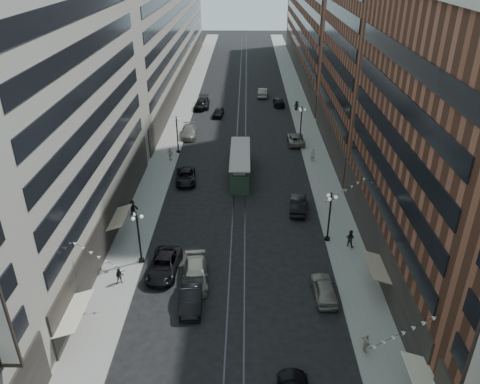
# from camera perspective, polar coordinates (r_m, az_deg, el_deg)

# --- Properties ---
(ground) EXTENTS (220.00, 220.00, 0.00)m
(ground) POSITION_cam_1_polar(r_m,az_deg,el_deg) (73.68, 0.14, 6.23)
(ground) COLOR black
(ground) RESTS_ON ground
(sidewalk_west) EXTENTS (4.00, 180.00, 0.15)m
(sidewalk_west) POSITION_cam_1_polar(r_m,az_deg,el_deg) (83.87, -7.40, 8.76)
(sidewalk_west) COLOR gray
(sidewalk_west) RESTS_ON ground
(sidewalk_east) EXTENTS (4.00, 180.00, 0.15)m
(sidewalk_east) POSITION_cam_1_polar(r_m,az_deg,el_deg) (83.67, 7.86, 8.68)
(sidewalk_east) COLOR gray
(sidewalk_east) RESTS_ON ground
(rail_west) EXTENTS (0.12, 180.00, 0.02)m
(rail_west) POSITION_cam_1_polar(r_m,az_deg,el_deg) (83.08, -0.27, 8.76)
(rail_west) COLOR #2D2D33
(rail_west) RESTS_ON ground
(rail_east) EXTENTS (0.12, 180.00, 0.02)m
(rail_east) POSITION_cam_1_polar(r_m,az_deg,el_deg) (83.06, 0.71, 8.75)
(rail_east) COLOR #2D2D33
(rail_east) RESTS_ON ground
(building_west_mid) EXTENTS (8.00, 36.00, 28.00)m
(building_west_mid) POSITION_cam_1_polar(r_m,az_deg,el_deg) (47.03, -21.77, 9.74)
(building_west_mid) COLOR gray
(building_west_mid) RESTS_ON ground
(building_west_far) EXTENTS (8.00, 90.00, 26.00)m
(building_west_far) POSITION_cam_1_polar(r_m,az_deg,el_deg) (106.99, -9.34, 19.85)
(building_west_far) COLOR gray
(building_west_far) RESTS_ON ground
(building_east_mid) EXTENTS (8.00, 30.00, 24.00)m
(building_east_mid) POSITION_cam_1_polar(r_m,az_deg,el_deg) (42.72, 23.16, 4.90)
(building_east_mid) COLOR brown
(building_east_mid) RESTS_ON ground
(building_east_tower) EXTENTS (8.00, 26.00, 42.00)m
(building_east_tower) POSITION_cam_1_polar(r_m,az_deg,el_deg) (66.85, 15.99, 21.61)
(building_east_tower) COLOR brown
(building_east_tower) RESTS_ON ground
(building_east_far) EXTENTS (8.00, 72.00, 24.00)m
(building_east_far) POSITION_cam_1_polar(r_m,az_deg,el_deg) (115.70, 9.41, 19.91)
(building_east_far) COLOR brown
(building_east_far) RESTS_ON ground
(lamppost_sw_far) EXTENTS (1.03, 1.14, 5.52)m
(lamppost_sw_far) POSITION_cam_1_polar(r_m,az_deg,el_deg) (44.78, -12.24, -5.21)
(lamppost_sw_far) COLOR black
(lamppost_sw_far) RESTS_ON sidewalk_west
(lamppost_sw_mid) EXTENTS (1.03, 1.14, 5.52)m
(lamppost_sw_mid) POSITION_cam_1_polar(r_m,az_deg,el_deg) (68.63, -7.67, 7.09)
(lamppost_sw_mid) COLOR black
(lamppost_sw_mid) RESTS_ON sidewalk_west
(lamppost_se_far) EXTENTS (1.03, 1.14, 5.52)m
(lamppost_se_far) POSITION_cam_1_polar(r_m,az_deg,el_deg) (47.82, 10.86, -2.79)
(lamppost_se_far) COLOR black
(lamppost_se_far) RESTS_ON sidewalk_east
(lamppost_se_mid) EXTENTS (1.03, 1.14, 5.52)m
(lamppost_se_mid) POSITION_cam_1_polar(r_m,az_deg,el_deg) (73.09, 7.45, 8.40)
(lamppost_se_mid) COLOR black
(lamppost_se_mid) RESTS_ON sidewalk_east
(streetcar) EXTENTS (2.58, 11.65, 3.22)m
(streetcar) POSITION_cam_1_polar(r_m,az_deg,el_deg) (61.71, 0.01, 3.31)
(streetcar) COLOR #263D2B
(streetcar) RESTS_ON ground
(car_2) EXTENTS (3.04, 5.93, 1.60)m
(car_2) POSITION_cam_1_polar(r_m,az_deg,el_deg) (44.44, -9.27, -8.79)
(car_2) COLOR black
(car_2) RESTS_ON ground
(car_4) EXTENTS (2.03, 4.72, 1.59)m
(car_4) POSITION_cam_1_polar(r_m,az_deg,el_deg) (41.84, 10.22, -11.54)
(car_4) COLOR slate
(car_4) RESTS_ON ground
(car_5) EXTENTS (1.96, 5.12, 1.67)m
(car_5) POSITION_cam_1_polar(r_m,az_deg,el_deg) (40.58, -5.92, -12.55)
(car_5) COLOR black
(car_5) RESTS_ON ground
(pedestrian_2) EXTENTS (0.84, 0.61, 1.56)m
(pedestrian_2) POSITION_cam_1_polar(r_m,az_deg,el_deg) (43.70, -14.46, -9.90)
(pedestrian_2) COLOR black
(pedestrian_2) RESTS_ON sidewalk_west
(pedestrian_4) EXTENTS (0.80, 1.07, 1.67)m
(pedestrian_4) POSITION_cam_1_polar(r_m,az_deg,el_deg) (37.50, 15.09, -17.36)
(pedestrian_4) COLOR beige
(pedestrian_4) RESTS_ON sidewalk_east
(car_7) EXTENTS (3.06, 5.62, 1.49)m
(car_7) POSITION_cam_1_polar(r_m,az_deg,el_deg) (60.65, -6.64, 1.89)
(car_7) COLOR black
(car_7) RESTS_ON ground
(car_8) EXTENTS (2.66, 5.71, 1.61)m
(car_8) POSITION_cam_1_polar(r_m,az_deg,el_deg) (75.67, -6.27, 7.30)
(car_8) COLOR slate
(car_8) RESTS_ON ground
(car_9) EXTENTS (2.39, 5.09, 1.68)m
(car_9) POSITION_cam_1_polar(r_m,az_deg,el_deg) (89.39, -4.86, 10.60)
(car_9) COLOR black
(car_9) RESTS_ON ground
(car_10) EXTENTS (2.42, 5.23, 1.66)m
(car_10) POSITION_cam_1_polar(r_m,az_deg,el_deg) (53.95, 7.12, -1.51)
(car_10) COLOR black
(car_10) RESTS_ON ground
(car_11) EXTENTS (2.48, 5.33, 1.48)m
(car_11) POSITION_cam_1_polar(r_m,az_deg,el_deg) (73.00, 6.78, 6.44)
(car_11) COLOR #66645B
(car_11) RESTS_ON ground
(car_12) EXTENTS (2.14, 4.98, 1.43)m
(car_12) POSITION_cam_1_polar(r_m,az_deg,el_deg) (91.44, 4.74, 10.91)
(car_12) COLOR black
(car_12) RESTS_ON ground
(car_13) EXTENTS (2.12, 4.38, 1.44)m
(car_13) POSITION_cam_1_polar(r_m,az_deg,el_deg) (84.97, -2.66, 9.67)
(car_13) COLOR black
(car_13) RESTS_ON ground
(car_14) EXTENTS (2.12, 5.31, 1.72)m
(car_14) POSITION_cam_1_polar(r_m,az_deg,el_deg) (97.01, 2.76, 12.05)
(car_14) COLOR gray
(car_14) RESTS_ON ground
(pedestrian_5) EXTENTS (1.76, 1.04, 1.83)m
(pedestrian_5) POSITION_cam_1_polar(r_m,az_deg,el_deg) (53.76, -12.99, -1.88)
(pedestrian_5) COLOR black
(pedestrian_5) RESTS_ON sidewalk_west
(pedestrian_6) EXTENTS (1.23, 0.90, 1.90)m
(pedestrian_6) POSITION_cam_1_polar(r_m,az_deg,el_deg) (66.77, -8.48, 4.59)
(pedestrian_6) COLOR beige
(pedestrian_6) RESTS_ON sidewalk_west
(pedestrian_7) EXTENTS (1.02, 0.88, 1.84)m
(pedestrian_7) POSITION_cam_1_polar(r_m,az_deg,el_deg) (48.37, 13.27, -5.51)
(pedestrian_7) COLOR black
(pedestrian_7) RESTS_ON sidewalk_east
(pedestrian_8) EXTENTS (0.75, 0.56, 1.85)m
(pedestrian_8) POSITION_cam_1_polar(r_m,az_deg,el_deg) (66.71, 8.84, 4.52)
(pedestrian_8) COLOR #AFA591
(pedestrian_8) RESTS_ON sidewalk_east
(pedestrian_9) EXTENTS (1.23, 0.77, 1.77)m
(pedestrian_9) POSITION_cam_1_polar(r_m,az_deg,el_deg) (88.18, 6.94, 10.39)
(pedestrian_9) COLOR black
(pedestrian_9) RESTS_ON sidewalk_east
(car_extra_0) EXTENTS (2.48, 5.79, 1.66)m
(car_extra_0) POSITION_cam_1_polar(r_m,az_deg,el_deg) (90.43, -4.52, 10.81)
(car_extra_0) COLOR black
(car_extra_0) RESTS_ON ground
(car_extra_1) EXTENTS (2.75, 5.69, 1.60)m
(car_extra_1) POSITION_cam_1_polar(r_m,az_deg,el_deg) (42.99, -5.45, -9.93)
(car_extra_1) COLOR gray
(car_extra_1) RESTS_ON ground
(pedestrian_extra_1) EXTENTS (0.89, 0.59, 1.69)m
(pedestrian_extra_1) POSITION_cam_1_polar(r_m,az_deg,el_deg) (88.59, 6.88, 10.45)
(pedestrian_extra_1) COLOR black
(pedestrian_extra_1) RESTS_ON sidewalk_east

